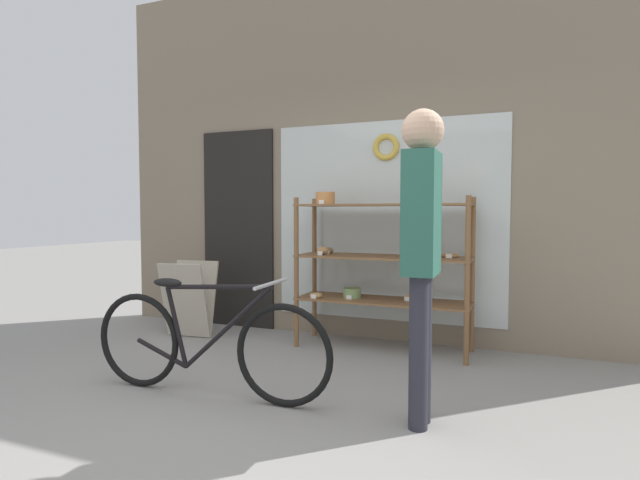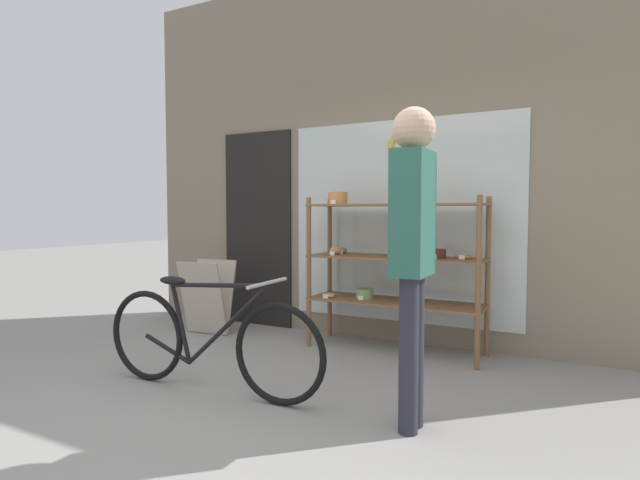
{
  "view_description": "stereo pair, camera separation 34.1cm",
  "coord_description": "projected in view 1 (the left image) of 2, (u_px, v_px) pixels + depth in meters",
  "views": [
    {
      "loc": [
        1.41,
        -2.32,
        1.23
      ],
      "look_at": [
        0.13,
        0.83,
        1.04
      ],
      "focal_mm": 28.0,
      "sensor_mm": 36.0,
      "label": 1
    },
    {
      "loc": [
        1.72,
        -2.17,
        1.23
      ],
      "look_at": [
        0.13,
        0.83,
        1.04
      ],
      "focal_mm": 28.0,
      "sensor_mm": 36.0,
      "label": 2
    }
  ],
  "objects": [
    {
      "name": "ground_plane",
      "position": [
        241.0,
        436.0,
        2.74
      ],
      "size": [
        30.0,
        30.0,
        0.0
      ],
      "primitive_type": "plane",
      "color": "gray"
    },
    {
      "name": "storefront_facade",
      "position": [
        364.0,
        158.0,
        4.86
      ],
      "size": [
        5.56,
        0.13,
        3.62
      ],
      "color": "gray",
      "rests_on": "ground_plane"
    },
    {
      "name": "display_case",
      "position": [
        379.0,
        257.0,
        4.47
      ],
      "size": [
        1.55,
        0.47,
        1.42
      ],
      "color": "brown",
      "rests_on": "ground_plane"
    },
    {
      "name": "bicycle",
      "position": [
        206.0,
        343.0,
        3.34
      ],
      "size": [
        1.78,
        0.46,
        0.79
      ],
      "rotation": [
        0.0,
        0.0,
        0.04
      ],
      "color": "black",
      "rests_on": "ground_plane"
    },
    {
      "name": "sandwich_board",
      "position": [
        189.0,
        299.0,
        4.94
      ],
      "size": [
        0.5,
        0.42,
        0.74
      ],
      "rotation": [
        0.0,
        0.0,
        0.1
      ],
      "color": "#B2A893",
      "rests_on": "ground_plane"
    },
    {
      "name": "pedestrian",
      "position": [
        422.0,
        238.0,
        2.83
      ],
      "size": [
        0.24,
        0.32,
        1.81
      ],
      "rotation": [
        0.0,
        0.0,
        -1.56
      ],
      "color": "#282833",
      "rests_on": "ground_plane"
    }
  ]
}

